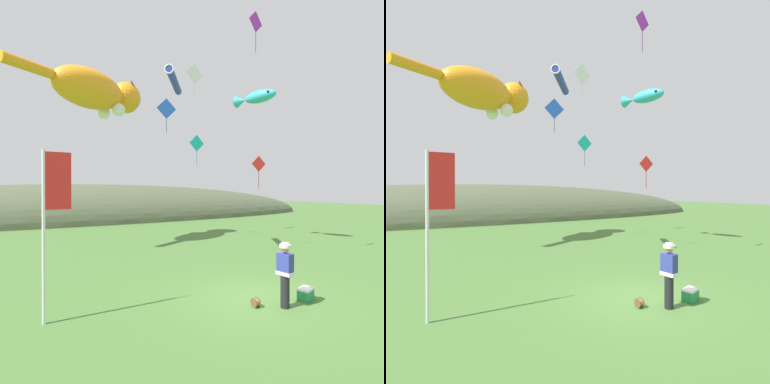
# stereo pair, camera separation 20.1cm
# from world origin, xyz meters

# --- Properties ---
(ground_plane) EXTENTS (120.00, 120.00, 0.00)m
(ground_plane) POSITION_xyz_m (0.00, 0.00, 0.00)
(ground_plane) COLOR #477033
(distant_hill_ridge) EXTENTS (60.32, 13.81, 7.65)m
(distant_hill_ridge) POSITION_xyz_m (-2.24, 26.65, 0.00)
(distant_hill_ridge) COLOR #4C563D
(distant_hill_ridge) RESTS_ON ground
(festival_attendant) EXTENTS (0.32, 0.45, 1.77)m
(festival_attendant) POSITION_xyz_m (0.23, -0.83, 0.95)
(festival_attendant) COLOR black
(festival_attendant) RESTS_ON ground
(kite_spool) EXTENTS (0.15, 0.26, 0.26)m
(kite_spool) POSITION_xyz_m (-0.45, -0.42, 0.13)
(kite_spool) COLOR olive
(kite_spool) RESTS_ON ground
(picnic_cooler) EXTENTS (0.56, 0.46, 0.36)m
(picnic_cooler) POSITION_xyz_m (1.17, -0.72, 0.18)
(picnic_cooler) COLOR #268C4C
(picnic_cooler) RESTS_ON ground
(festival_banner_pole) EXTENTS (0.66, 0.08, 4.18)m
(festival_banner_pole) POSITION_xyz_m (-5.41, 1.23, 2.74)
(festival_banner_pole) COLOR silver
(festival_banner_pole) RESTS_ON ground
(kite_giant_cat) EXTENTS (7.78, 4.79, 2.59)m
(kite_giant_cat) POSITION_xyz_m (-2.24, 11.47, 9.00)
(kite_giant_cat) COLOR orange
(kite_fish_windsock) EXTENTS (1.54, 2.84, 0.84)m
(kite_fish_windsock) POSITION_xyz_m (6.10, 7.18, 8.76)
(kite_fish_windsock) COLOR #33B2CC
(kite_tube_streamer) EXTENTS (2.06, 2.79, 0.44)m
(kite_tube_streamer) POSITION_xyz_m (0.40, 6.55, 8.54)
(kite_tube_streamer) COLOR #2633A5
(kite_diamond_violet) EXTENTS (0.93, 0.24, 1.85)m
(kite_diamond_violet) POSITION_xyz_m (3.02, 3.60, 10.66)
(kite_diamond_violet) COLOR purple
(kite_diamond_teal) EXTENTS (1.10, 0.08, 2.00)m
(kite_diamond_teal) POSITION_xyz_m (3.70, 10.08, 6.21)
(kite_diamond_teal) COLOR #19BFBF
(kite_diamond_blue) EXTENTS (1.32, 0.14, 2.23)m
(kite_diamond_blue) POSITION_xyz_m (2.00, 11.05, 8.45)
(kite_diamond_blue) COLOR blue
(kite_diamond_red) EXTENTS (0.89, 0.11, 1.79)m
(kite_diamond_red) POSITION_xyz_m (5.26, 5.94, 4.61)
(kite_diamond_red) COLOR red
(kite_diamond_white) EXTENTS (1.50, 0.43, 2.45)m
(kite_diamond_white) POSITION_xyz_m (4.25, 11.42, 11.26)
(kite_diamond_white) COLOR white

